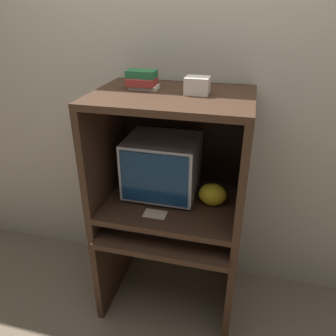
{
  "coord_description": "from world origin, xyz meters",
  "views": [
    {
      "loc": [
        0.4,
        -1.34,
        1.88
      ],
      "look_at": [
        -0.02,
        0.31,
        1.02
      ],
      "focal_mm": 35.0,
      "sensor_mm": 36.0,
      "label": 1
    }
  ],
  "objects": [
    {
      "name": "desk_monitor_shelf",
      "position": [
        0.0,
        0.31,
        0.77
      ],
      "size": [
        0.86,
        0.63,
        0.14
      ],
      "color": "#382316",
      "rests_on": "desk_base"
    },
    {
      "name": "paper_card",
      "position": [
        -0.06,
        0.14,
        0.8
      ],
      "size": [
        0.13,
        0.08,
        0.0
      ],
      "color": "#CCB28C",
      "rests_on": "desk_monitor_shelf"
    },
    {
      "name": "crt_monitor",
      "position": [
        -0.08,
        0.38,
        0.99
      ],
      "size": [
        0.43,
        0.37,
        0.37
      ],
      "color": "#B2B2B7",
      "rests_on": "desk_monitor_shelf"
    },
    {
      "name": "book_stack",
      "position": [
        -0.18,
        0.37,
        1.51
      ],
      "size": [
        0.17,
        0.12,
        0.1
      ],
      "color": "beige",
      "rests_on": "hutch_upper"
    },
    {
      "name": "storage_box",
      "position": [
        0.13,
        0.34,
        1.5
      ],
      "size": [
        0.12,
        0.11,
        0.09
      ],
      "color": "beige",
      "rests_on": "hutch_upper"
    },
    {
      "name": "keyboard",
      "position": [
        -0.06,
        0.18,
        0.68
      ],
      "size": [
        0.47,
        0.14,
        0.03
      ],
      "color": "black",
      "rests_on": "desk_base"
    },
    {
      "name": "desk_base",
      "position": [
        0.0,
        0.28,
        0.41
      ],
      "size": [
        0.86,
        0.67,
        0.66
      ],
      "color": "#382316",
      "rests_on": "ground_plane"
    },
    {
      "name": "wall_back",
      "position": [
        0.0,
        0.69,
        1.3
      ],
      "size": [
        6.0,
        0.06,
        2.6
      ],
      "color": "#B2A893",
      "rests_on": "ground_plane"
    },
    {
      "name": "ground_plane",
      "position": [
        0.0,
        0.0,
        0.0
      ],
      "size": [
        12.0,
        12.0,
        0.0
      ],
      "primitive_type": "plane",
      "color": "#756651"
    },
    {
      "name": "mouse",
      "position": [
        0.24,
        0.18,
        0.68
      ],
      "size": [
        0.07,
        0.05,
        0.03
      ],
      "color": "#B7B7B7",
      "rests_on": "desk_base"
    },
    {
      "name": "hutch_upper",
      "position": [
        0.0,
        0.35,
        1.23
      ],
      "size": [
        0.86,
        0.63,
        0.66
      ],
      "color": "#382316",
      "rests_on": "desk_monitor_shelf"
    },
    {
      "name": "snack_bag",
      "position": [
        0.25,
        0.32,
        0.87
      ],
      "size": [
        0.17,
        0.12,
        0.14
      ],
      "color": "gold",
      "rests_on": "desk_monitor_shelf"
    }
  ]
}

